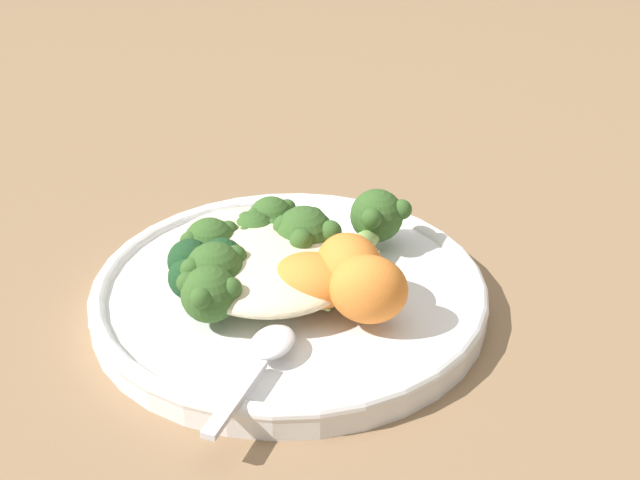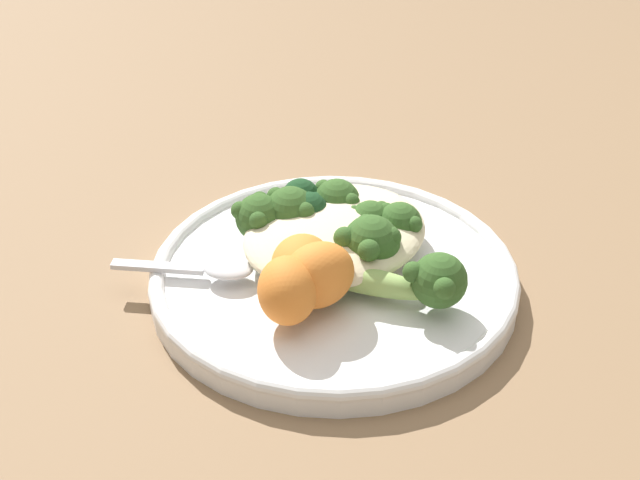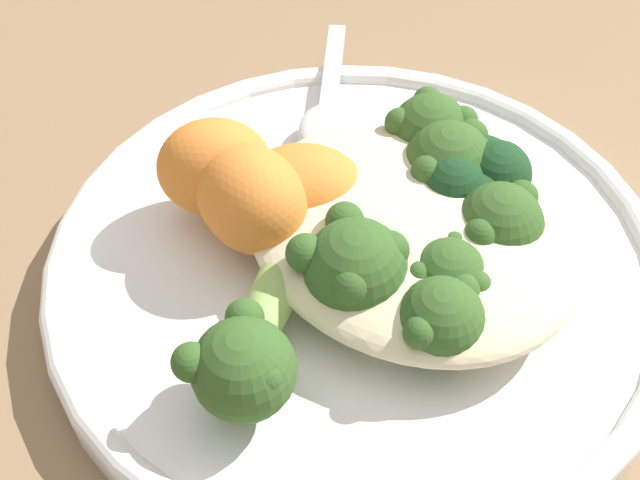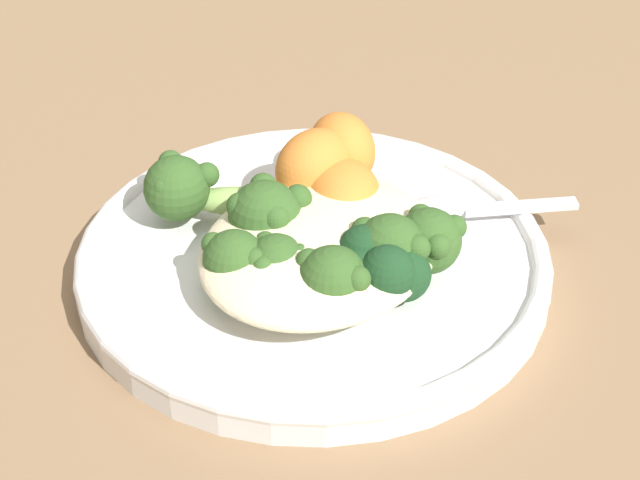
# 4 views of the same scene
# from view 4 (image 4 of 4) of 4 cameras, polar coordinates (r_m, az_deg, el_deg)

# --- Properties ---
(ground_plane) EXTENTS (4.00, 4.00, 0.00)m
(ground_plane) POSITION_cam_4_polar(r_m,az_deg,el_deg) (0.61, -0.01, -3.08)
(ground_plane) COLOR #846647
(plate) EXTENTS (0.27, 0.27, 0.02)m
(plate) POSITION_cam_4_polar(r_m,az_deg,el_deg) (0.62, -0.36, -1.03)
(plate) COLOR white
(plate) RESTS_ON ground_plane
(quinoa_mound) EXTENTS (0.15, 0.13, 0.03)m
(quinoa_mound) POSITION_cam_4_polar(r_m,az_deg,el_deg) (0.59, 0.06, -0.05)
(quinoa_mound) COLOR beige
(quinoa_mound) RESTS_ON plate
(broccoli_stalk_0) EXTENTS (0.07, 0.12, 0.04)m
(broccoli_stalk_0) POSITION_cam_4_polar(r_m,az_deg,el_deg) (0.63, -5.78, 2.65)
(broccoli_stalk_0) COLOR #8EB25B
(broccoli_stalk_0) RESTS_ON plate
(broccoli_stalk_1) EXTENTS (0.08, 0.06, 0.04)m
(broccoli_stalk_1) POSITION_cam_4_polar(r_m,az_deg,el_deg) (0.60, -2.09, 1.52)
(broccoli_stalk_1) COLOR #8EB25B
(broccoli_stalk_1) RESTS_ON plate
(broccoli_stalk_2) EXTENTS (0.12, 0.05, 0.03)m
(broccoli_stalk_2) POSITION_cam_4_polar(r_m,az_deg,el_deg) (0.59, -2.86, -0.33)
(broccoli_stalk_2) COLOR #8EB25B
(broccoli_stalk_2) RESTS_ON plate
(broccoli_stalk_3) EXTENTS (0.12, 0.03, 0.03)m
(broccoli_stalk_3) POSITION_cam_4_polar(r_m,az_deg,el_deg) (0.58, -1.65, -0.71)
(broccoli_stalk_3) COLOR #8EB25B
(broccoli_stalk_3) RESTS_ON plate
(broccoli_stalk_4) EXTENTS (0.11, 0.07, 0.04)m
(broccoli_stalk_4) POSITION_cam_4_polar(r_m,az_deg,el_deg) (0.56, 0.74, -1.66)
(broccoli_stalk_4) COLOR #8EB25B
(broccoli_stalk_4) RESTS_ON plate
(broccoli_stalk_5) EXTENTS (0.07, 0.10, 0.04)m
(broccoli_stalk_5) POSITION_cam_4_polar(r_m,az_deg,el_deg) (0.58, 3.36, -0.26)
(broccoli_stalk_5) COLOR #8EB25B
(broccoli_stalk_5) RESTS_ON plate
(broccoli_stalk_6) EXTENTS (0.04, 0.10, 0.04)m
(broccoli_stalk_6) POSITION_cam_4_polar(r_m,az_deg,el_deg) (0.59, 4.94, 0.24)
(broccoli_stalk_6) COLOR #8EB25B
(broccoli_stalk_6) RESTS_ON plate
(sweet_potato_chunk_0) EXTENTS (0.07, 0.07, 0.04)m
(sweet_potato_chunk_0) POSITION_cam_4_polar(r_m,az_deg,el_deg) (0.62, 1.24, 2.56)
(sweet_potato_chunk_0) COLOR orange
(sweet_potato_chunk_0) RESTS_ON plate
(sweet_potato_chunk_1) EXTENTS (0.06, 0.06, 0.05)m
(sweet_potato_chunk_1) POSITION_cam_4_polar(r_m,az_deg,el_deg) (0.65, 1.16, 4.84)
(sweet_potato_chunk_1) COLOR orange
(sweet_potato_chunk_1) RESTS_ON plate
(sweet_potato_chunk_2) EXTENTS (0.06, 0.05, 0.05)m
(sweet_potato_chunk_2) POSITION_cam_4_polar(r_m,az_deg,el_deg) (0.64, -0.25, 3.91)
(sweet_potato_chunk_2) COLOR orange
(sweet_potato_chunk_2) RESTS_ON plate
(kale_tuft) EXTENTS (0.05, 0.05, 0.04)m
(kale_tuft) POSITION_cam_4_polar(r_m,az_deg,el_deg) (0.57, 3.42, -1.29)
(kale_tuft) COLOR #193D1E
(kale_tuft) RESTS_ON plate
(spoon) EXTENTS (0.08, 0.09, 0.01)m
(spoon) POSITION_cam_4_polar(r_m,az_deg,el_deg) (0.64, 7.19, 1.66)
(spoon) COLOR silver
(spoon) RESTS_ON plate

